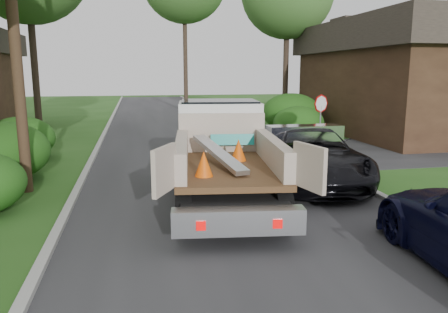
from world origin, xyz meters
name	(u,v)px	position (x,y,z in m)	size (l,w,h in m)	color
ground	(260,241)	(0.00, 0.00, 0.00)	(120.00, 120.00, 0.00)	#224D16
road	(194,153)	(0.00, 10.00, 0.00)	(8.00, 90.00, 0.02)	#28282B
curb_left	(94,156)	(-4.10, 10.00, 0.06)	(0.20, 90.00, 0.12)	#9E9E99
curb_right	(286,149)	(4.10, 10.00, 0.06)	(0.20, 90.00, 0.12)	#9E9E99
stop_sign	(321,111)	(5.20, 9.00, 1.78)	(0.71, 0.32, 2.48)	slate
utility_pole	(12,3)	(-5.48, 4.98, 5.17)	(2.42, 1.25, 10.00)	#382619
house_right	(416,77)	(13.00, 14.00, 3.16)	(9.72, 12.96, 6.20)	#331F14
hedge_left_b	(2,152)	(-6.50, 6.50, 0.94)	(2.86, 2.86, 1.87)	#1B4910
hedge_left_c	(20,138)	(-6.80, 10.00, 0.85)	(2.60, 2.60, 1.70)	#1B4910
hedge_right_a	(299,123)	(5.80, 13.00, 0.85)	(2.60, 2.60, 1.70)	#1B4910
hedge_right_b	(291,112)	(6.50, 16.00, 1.10)	(3.38, 3.38, 2.21)	#1B4910
flatbed_truck	(222,145)	(-0.04, 3.75, 1.38)	(3.59, 7.00, 2.55)	black
black_pickup	(309,155)	(2.86, 4.50, 0.84)	(2.80, 6.08, 1.69)	black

